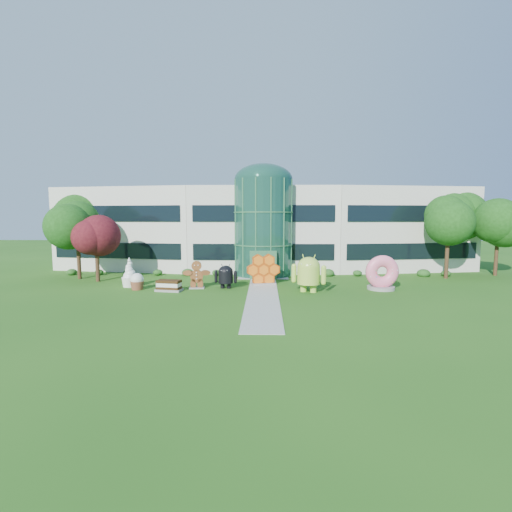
# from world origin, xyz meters

# --- Properties ---
(ground) EXTENTS (140.00, 140.00, 0.00)m
(ground) POSITION_xyz_m (0.00, 0.00, 0.00)
(ground) COLOR #215114
(ground) RESTS_ON ground
(building) EXTENTS (46.00, 15.00, 9.30)m
(building) POSITION_xyz_m (0.00, 18.00, 4.65)
(building) COLOR beige
(building) RESTS_ON ground
(atrium) EXTENTS (6.00, 6.00, 9.80)m
(atrium) POSITION_xyz_m (0.00, 12.00, 4.90)
(atrium) COLOR #194738
(atrium) RESTS_ON ground
(walkway) EXTENTS (2.40, 20.00, 0.04)m
(walkway) POSITION_xyz_m (0.00, 2.00, 0.02)
(walkway) COLOR #9E9E93
(walkway) RESTS_ON ground
(tree_red) EXTENTS (4.00, 4.00, 6.00)m
(tree_red) POSITION_xyz_m (-15.50, 7.50, 3.00)
(tree_red) COLOR #3F0C14
(tree_red) RESTS_ON ground
(trees_backdrop) EXTENTS (52.00, 8.00, 8.40)m
(trees_backdrop) POSITION_xyz_m (0.00, 13.00, 4.20)
(trees_backdrop) COLOR #164210
(trees_backdrop) RESTS_ON ground
(android_green) EXTENTS (3.47, 2.91, 3.35)m
(android_green) POSITION_xyz_m (3.67, 3.04, 1.68)
(android_green) COLOR #AAD443
(android_green) RESTS_ON ground
(android_black) EXTENTS (2.15, 1.57, 2.29)m
(android_black) POSITION_xyz_m (-3.15, 4.43, 1.15)
(android_black) COLOR black
(android_black) RESTS_ON ground
(donut) EXTENTS (2.86, 1.48, 2.91)m
(donut) POSITION_xyz_m (9.86, 4.26, 1.46)
(donut) COLOR #F55D83
(donut) RESTS_ON ground
(gingerbread) EXTENTS (2.64, 1.20, 2.37)m
(gingerbread) POSITION_xyz_m (-5.61, 4.39, 1.18)
(gingerbread) COLOR brown
(gingerbread) RESTS_ON ground
(ice_cream_sandwich) EXTENTS (2.23, 1.38, 0.93)m
(ice_cream_sandwich) POSITION_xyz_m (-7.65, 3.10, 0.46)
(ice_cream_sandwich) COLOR black
(ice_cream_sandwich) RESTS_ON ground
(honeycomb) EXTENTS (3.33, 1.82, 2.48)m
(honeycomb) POSITION_xyz_m (0.03, 6.20, 1.24)
(honeycomb) COLOR orange
(honeycomb) RESTS_ON ground
(froyo) EXTENTS (1.92, 1.92, 2.51)m
(froyo) POSITION_xyz_m (-11.57, 5.01, 1.25)
(froyo) COLOR white
(froyo) RESTS_ON ground
(cupcake) EXTENTS (1.37, 1.37, 1.39)m
(cupcake) POSITION_xyz_m (-10.47, 3.68, 0.70)
(cupcake) COLOR white
(cupcake) RESTS_ON ground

